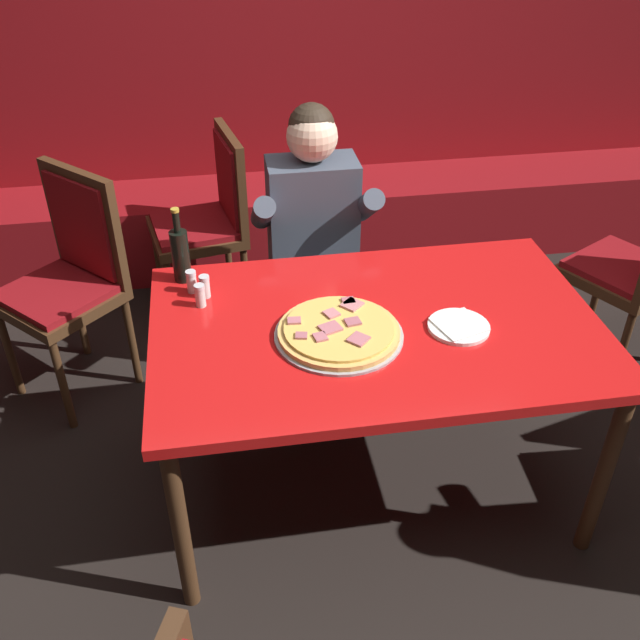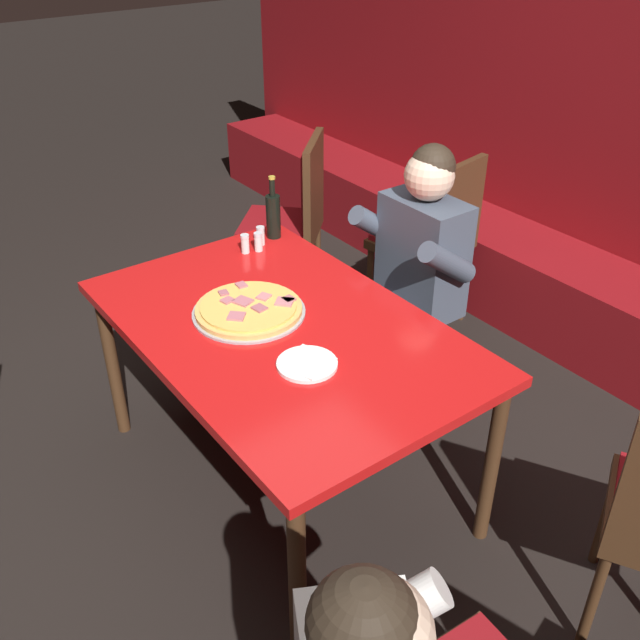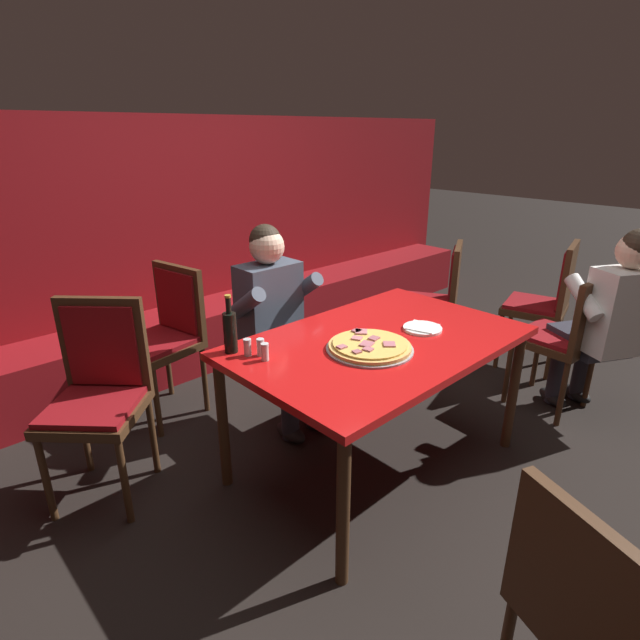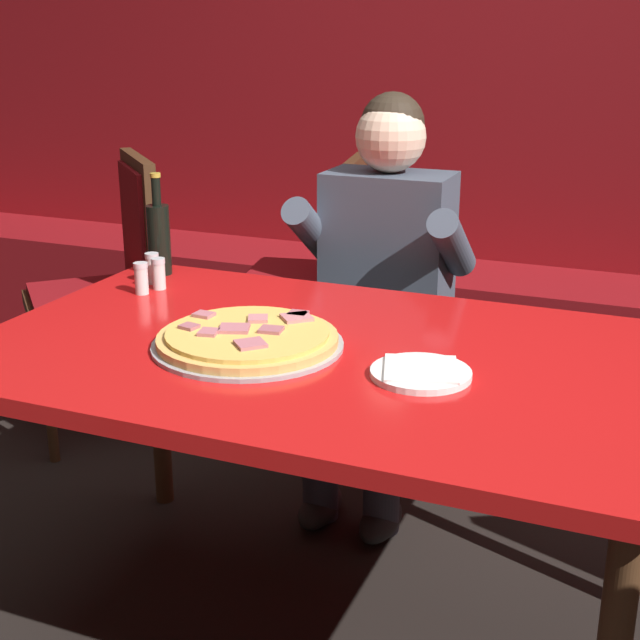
{
  "view_description": "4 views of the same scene",
  "coord_description": "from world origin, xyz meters",
  "px_view_note": "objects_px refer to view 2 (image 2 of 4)",
  "views": [
    {
      "loc": [
        -0.51,
        -1.94,
        2.18
      ],
      "look_at": [
        -0.19,
        0.04,
        0.78
      ],
      "focal_mm": 40.0,
      "sensor_mm": 36.0,
      "label": 1
    },
    {
      "loc": [
        1.88,
        -1.21,
        2.2
      ],
      "look_at": [
        0.07,
        0.13,
        0.78
      ],
      "focal_mm": 40.0,
      "sensor_mm": 36.0,
      "label": 2
    },
    {
      "loc": [
        -1.86,
        -1.52,
        1.79
      ],
      "look_at": [
        -0.24,
        0.2,
        0.89
      ],
      "focal_mm": 28.0,
      "sensor_mm": 36.0,
      "label": 3
    },
    {
      "loc": [
        0.72,
        -1.73,
        1.47
      ],
      "look_at": [
        -0.12,
        0.31,
        0.73
      ],
      "focal_mm": 50.0,
      "sensor_mm": 36.0,
      "label": 4
    }
  ],
  "objects_px": {
    "pizza": "(249,309)",
    "dining_chair_near_left": "(434,232)",
    "shaker_black_pepper": "(261,237)",
    "plate_white_paper": "(307,364)",
    "shaker_red_pepper_flakes": "(258,243)",
    "shaker_parmesan": "(245,245)",
    "main_dining_table": "(282,341)",
    "beer_bottle": "(273,215)",
    "diner_seated_blue_shirt": "(407,276)",
    "dining_chair_side_aisle": "(293,214)"
  },
  "relations": [
    {
      "from": "pizza",
      "to": "shaker_parmesan",
      "type": "relative_size",
      "value": 5.02
    },
    {
      "from": "shaker_red_pepper_flakes",
      "to": "dining_chair_side_aisle",
      "type": "bearing_deg",
      "value": 134.93
    },
    {
      "from": "shaker_red_pepper_flakes",
      "to": "dining_chair_near_left",
      "type": "distance_m",
      "value": 1.09
    },
    {
      "from": "shaker_parmesan",
      "to": "pizza",
      "type": "bearing_deg",
      "value": -29.99
    },
    {
      "from": "beer_bottle",
      "to": "diner_seated_blue_shirt",
      "type": "distance_m",
      "value": 0.67
    },
    {
      "from": "diner_seated_blue_shirt",
      "to": "dining_chair_side_aisle",
      "type": "bearing_deg",
      "value": 173.58
    },
    {
      "from": "shaker_black_pepper",
      "to": "shaker_parmesan",
      "type": "bearing_deg",
      "value": -73.93
    },
    {
      "from": "pizza",
      "to": "dining_chair_near_left",
      "type": "distance_m",
      "value": 1.45
    },
    {
      "from": "shaker_red_pepper_flakes",
      "to": "pizza",
      "type": "bearing_deg",
      "value": -36.31
    },
    {
      "from": "diner_seated_blue_shirt",
      "to": "shaker_red_pepper_flakes",
      "type": "bearing_deg",
      "value": -135.78
    },
    {
      "from": "shaker_black_pepper",
      "to": "shaker_parmesan",
      "type": "xyz_separation_m",
      "value": [
        0.03,
        -0.1,
        0.0
      ]
    },
    {
      "from": "main_dining_table",
      "to": "plate_white_paper",
      "type": "height_order",
      "value": "plate_white_paper"
    },
    {
      "from": "shaker_black_pepper",
      "to": "shaker_parmesan",
      "type": "distance_m",
      "value": 0.1
    },
    {
      "from": "shaker_parmesan",
      "to": "diner_seated_blue_shirt",
      "type": "bearing_deg",
      "value": 46.5
    },
    {
      "from": "shaker_black_pepper",
      "to": "plate_white_paper",
      "type": "bearing_deg",
      "value": -23.17
    },
    {
      "from": "beer_bottle",
      "to": "shaker_black_pepper",
      "type": "distance_m",
      "value": 0.12
    },
    {
      "from": "plate_white_paper",
      "to": "shaker_red_pepper_flakes",
      "type": "distance_m",
      "value": 0.9
    },
    {
      "from": "main_dining_table",
      "to": "dining_chair_near_left",
      "type": "xyz_separation_m",
      "value": [
        -0.53,
        1.33,
        -0.12
      ]
    },
    {
      "from": "main_dining_table",
      "to": "shaker_red_pepper_flakes",
      "type": "bearing_deg",
      "value": 155.36
    },
    {
      "from": "plate_white_paper",
      "to": "dining_chair_near_left",
      "type": "height_order",
      "value": "dining_chair_near_left"
    },
    {
      "from": "beer_bottle",
      "to": "shaker_black_pepper",
      "type": "bearing_deg",
      "value": -70.52
    },
    {
      "from": "main_dining_table",
      "to": "shaker_red_pepper_flakes",
      "type": "distance_m",
      "value": 0.64
    },
    {
      "from": "plate_white_paper",
      "to": "dining_chair_near_left",
      "type": "xyz_separation_m",
      "value": [
        -0.8,
        1.4,
        -0.2
      ]
    },
    {
      "from": "shaker_red_pepper_flakes",
      "to": "plate_white_paper",
      "type": "bearing_deg",
      "value": -21.91
    },
    {
      "from": "beer_bottle",
      "to": "diner_seated_blue_shirt",
      "type": "relative_size",
      "value": 0.23
    },
    {
      "from": "shaker_parmesan",
      "to": "dining_chair_near_left",
      "type": "bearing_deg",
      "value": 87.22
    },
    {
      "from": "diner_seated_blue_shirt",
      "to": "main_dining_table",
      "type": "bearing_deg",
      "value": -82.43
    },
    {
      "from": "main_dining_table",
      "to": "pizza",
      "type": "distance_m",
      "value": 0.18
    },
    {
      "from": "main_dining_table",
      "to": "shaker_parmesan",
      "type": "height_order",
      "value": "shaker_parmesan"
    },
    {
      "from": "plate_white_paper",
      "to": "dining_chair_near_left",
      "type": "distance_m",
      "value": 1.63
    },
    {
      "from": "main_dining_table",
      "to": "plate_white_paper",
      "type": "bearing_deg",
      "value": -15.73
    },
    {
      "from": "main_dining_table",
      "to": "beer_bottle",
      "type": "height_order",
      "value": "beer_bottle"
    },
    {
      "from": "dining_chair_near_left",
      "to": "shaker_black_pepper",
      "type": "bearing_deg",
      "value": -94.64
    },
    {
      "from": "beer_bottle",
      "to": "diner_seated_blue_shirt",
      "type": "bearing_deg",
      "value": 30.7
    },
    {
      "from": "pizza",
      "to": "dining_chair_near_left",
      "type": "relative_size",
      "value": 0.44
    },
    {
      "from": "diner_seated_blue_shirt",
      "to": "dining_chair_side_aisle",
      "type": "distance_m",
      "value": 1.07
    },
    {
      "from": "plate_white_paper",
      "to": "shaker_black_pepper",
      "type": "distance_m",
      "value": 0.96
    },
    {
      "from": "plate_white_paper",
      "to": "dining_chair_side_aisle",
      "type": "relative_size",
      "value": 0.21
    },
    {
      "from": "pizza",
      "to": "dining_chair_side_aisle",
      "type": "bearing_deg",
      "value": 138.38
    },
    {
      "from": "main_dining_table",
      "to": "shaker_black_pepper",
      "type": "xyz_separation_m",
      "value": [
        -0.62,
        0.3,
        0.11
      ]
    },
    {
      "from": "shaker_black_pepper",
      "to": "shaker_red_pepper_flakes",
      "type": "distance_m",
      "value": 0.06
    },
    {
      "from": "main_dining_table",
      "to": "shaker_red_pepper_flakes",
      "type": "height_order",
      "value": "shaker_red_pepper_flakes"
    },
    {
      "from": "shaker_black_pepper",
      "to": "shaker_parmesan",
      "type": "relative_size",
      "value": 1.0
    },
    {
      "from": "pizza",
      "to": "shaker_red_pepper_flakes",
      "type": "xyz_separation_m",
      "value": [
        -0.43,
        0.32,
        0.02
      ]
    },
    {
      "from": "shaker_red_pepper_flakes",
      "to": "shaker_parmesan",
      "type": "height_order",
      "value": "same"
    },
    {
      "from": "shaker_black_pepper",
      "to": "dining_chair_near_left",
      "type": "distance_m",
      "value": 1.05
    },
    {
      "from": "dining_chair_side_aisle",
      "to": "shaker_parmesan",
      "type": "bearing_deg",
      "value": -48.67
    },
    {
      "from": "plate_white_paper",
      "to": "pizza",
      "type": "bearing_deg",
      "value": 176.99
    },
    {
      "from": "beer_bottle",
      "to": "shaker_parmesan",
      "type": "bearing_deg",
      "value": -72.27
    },
    {
      "from": "pizza",
      "to": "dining_chair_near_left",
      "type": "xyz_separation_m",
      "value": [
        -0.39,
        1.38,
        -0.21
      ]
    }
  ]
}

